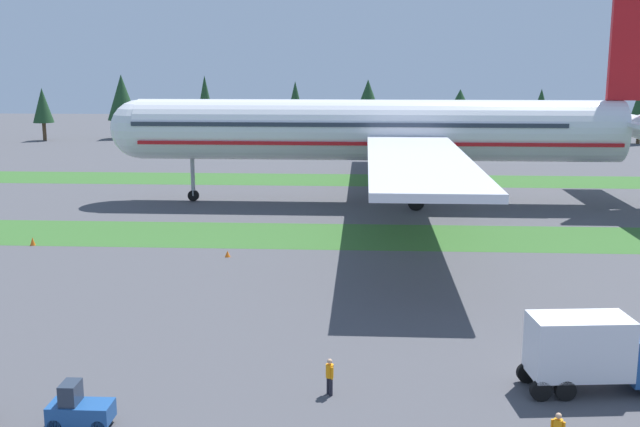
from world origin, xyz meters
The scene contains 9 objects.
grass_strip_near centered at (0.00, 47.70, 0.00)m, with size 320.00×10.04×0.01m, color #336028.
grass_strip_far centered at (0.00, 79.77, 0.00)m, with size 320.00×10.04×0.01m, color #336028.
airliner centered at (9.25, 63.73, 7.85)m, with size 60.67×74.45×21.90m.
baggage_tug centered at (-5.58, 11.71, 0.81)m, with size 2.61×1.32×1.97m.
catering_truck centered at (17.02, 16.67, 1.95)m, with size 7.16×3.02×3.58m.
ground_crew_marshaller centered at (4.70, 15.45, 0.95)m, with size 0.36×0.50×1.74m.
taxiway_marker_0 centered at (-21.18, 42.86, 0.34)m, with size 0.44×0.44×0.69m, color orange.
taxiway_marker_1 centered at (-4.38, 40.02, 0.25)m, with size 0.44×0.44×0.49m, color orange.
distant_tree_line centered at (1.41, 127.97, 7.07)m, with size 150.66×10.56×12.44m.
Camera 1 is at (6.12, -17.16, 15.02)m, focal length 42.84 mm.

